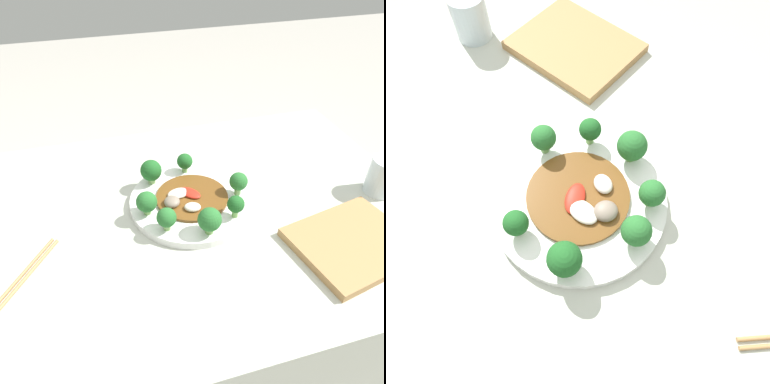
{
  "view_description": "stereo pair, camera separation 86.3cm",
  "coord_description": "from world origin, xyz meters",
  "views": [
    {
      "loc": [
        0.16,
        0.66,
        1.32
      ],
      "look_at": [
        -0.03,
        -0.02,
        0.75
      ],
      "focal_mm": 35.0,
      "sensor_mm": 36.0,
      "label": 1
    },
    {
      "loc": [
        0.2,
        -0.21,
        1.3
      ],
      "look_at": [
        -0.03,
        -0.02,
        0.75
      ],
      "focal_mm": 35.0,
      "sensor_mm": 36.0,
      "label": 2
    }
  ],
  "objects": [
    {
      "name": "broccoli_northwest",
      "position": [
        -0.11,
        0.07,
        0.76
      ],
      "size": [
        0.04,
        0.04,
        0.06
      ],
      "color": "#7AAD5B",
      "rests_on": "plate"
    },
    {
      "name": "broccoli_southeast",
      "position": [
        0.05,
        -0.11,
        0.76
      ],
      "size": [
        0.05,
        0.05,
        0.07
      ],
      "color": "#89B76B",
      "rests_on": "plate"
    },
    {
      "name": "table",
      "position": [
        0.0,
        0.0,
        0.35
      ],
      "size": [
        1.2,
        0.81,
        0.71
      ],
      "color": "#B7BCAD",
      "rests_on": "ground_plane"
    },
    {
      "name": "cutting_board",
      "position": [
        -0.33,
        0.21,
        0.72
      ],
      "size": [
        0.29,
        0.25,
        0.02
      ],
      "color": "#AD7F4C",
      "rests_on": "table"
    },
    {
      "name": "plate",
      "position": [
        -0.03,
        -0.02,
        0.72
      ],
      "size": [
        0.31,
        0.31,
        0.02
      ],
      "color": "white",
      "rests_on": "table"
    },
    {
      "name": "drinking_glass",
      "position": [
        -0.51,
        0.06,
        0.76
      ],
      "size": [
        0.08,
        0.08,
        0.1
      ],
      "color": "silver",
      "rests_on": "table"
    },
    {
      "name": "broccoli_south",
      "position": [
        -0.04,
        -0.14,
        0.76
      ],
      "size": [
        0.04,
        0.04,
        0.05
      ],
      "color": "#7AAD5B",
      "rests_on": "plate"
    },
    {
      "name": "broccoli_north",
      "position": [
        -0.03,
        0.1,
        0.77
      ],
      "size": [
        0.05,
        0.05,
        0.07
      ],
      "color": "#7AAD5B",
      "rests_on": "plate"
    },
    {
      "name": "stirfry_center",
      "position": [
        -0.02,
        -0.02,
        0.73
      ],
      "size": [
        0.18,
        0.18,
        0.02
      ],
      "color": "brown",
      "rests_on": "plate"
    },
    {
      "name": "broccoli_northeast",
      "position": [
        0.05,
        0.06,
        0.76
      ],
      "size": [
        0.04,
        0.04,
        0.06
      ],
      "color": "#7AAD5B",
      "rests_on": "plate"
    },
    {
      "name": "broccoli_west",
      "position": [
        -0.14,
        -0.01,
        0.77
      ],
      "size": [
        0.05,
        0.05,
        0.06
      ],
      "color": "#70A356",
      "rests_on": "plate"
    },
    {
      "name": "ground_plane",
      "position": [
        0.0,
        0.0,
        0.0
      ],
      "size": [
        8.0,
        8.0,
        0.0
      ],
      "primitive_type": "plane",
      "color": "#B7B2A8"
    },
    {
      "name": "broccoli_east",
      "position": [
        0.08,
        -0.0,
        0.76
      ],
      "size": [
        0.05,
        0.05,
        0.06
      ],
      "color": "#7AAD5B",
      "rests_on": "plate"
    }
  ]
}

